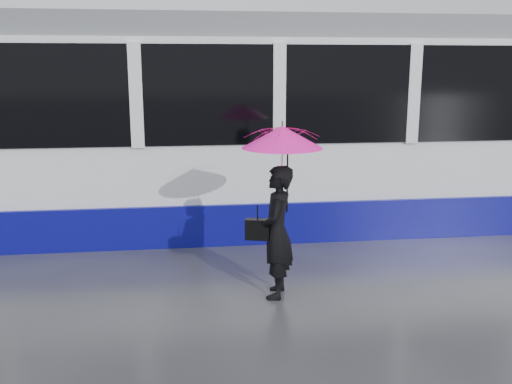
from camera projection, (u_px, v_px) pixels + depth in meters
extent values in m
plane|color=#29292D|center=(215.00, 276.00, 7.19)|extent=(90.00, 90.00, 0.00)
cube|color=#3F3D38|center=(208.00, 236.00, 8.92)|extent=(34.00, 0.07, 0.02)
cube|color=#3F3D38|center=(204.00, 213.00, 10.31)|extent=(34.00, 0.07, 0.02)
cube|color=white|center=(411.00, 131.00, 9.74)|extent=(24.00, 2.40, 2.95)
cube|color=#0A0B76|center=(407.00, 200.00, 10.00)|extent=(24.00, 2.56, 0.62)
cube|color=black|center=(413.00, 91.00, 9.60)|extent=(23.00, 2.48, 1.40)
cube|color=slate|center=(417.00, 31.00, 9.39)|extent=(23.60, 2.20, 0.35)
imported|color=black|center=(277.00, 232.00, 6.44)|extent=(0.49, 0.63, 1.52)
imported|color=#F4146B|center=(282.00, 158.00, 6.27)|extent=(1.01, 1.02, 0.76)
cone|color=#F4146B|center=(282.00, 137.00, 6.21)|extent=(1.09, 1.09, 0.25)
cylinder|color=black|center=(282.00, 124.00, 6.18)|extent=(0.01, 0.01, 0.06)
cylinder|color=black|center=(287.00, 183.00, 6.35)|extent=(0.02, 0.02, 0.67)
cube|color=black|center=(257.00, 229.00, 6.42)|extent=(0.29, 0.18, 0.24)
cylinder|color=black|center=(257.00, 211.00, 6.38)|extent=(0.01, 0.01, 0.18)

